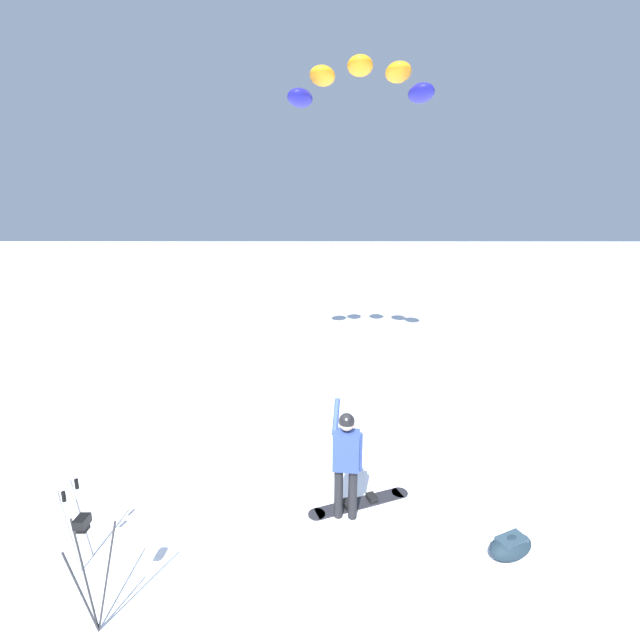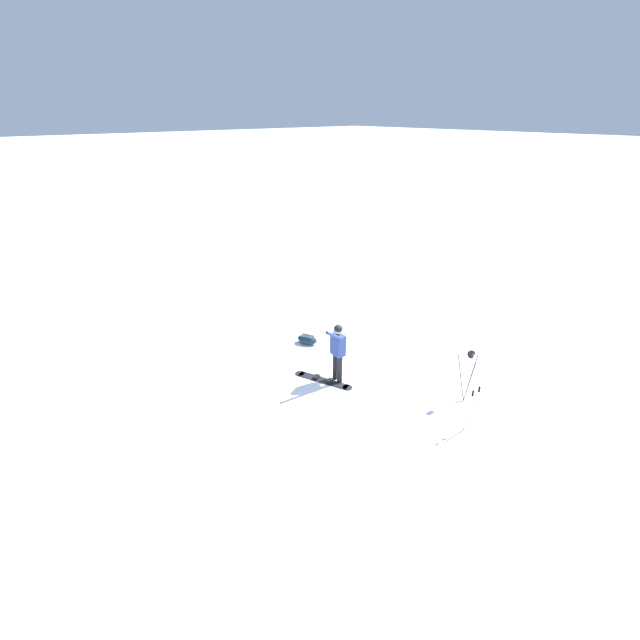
# 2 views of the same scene
# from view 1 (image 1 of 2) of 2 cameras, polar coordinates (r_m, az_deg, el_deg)

# --- Properties ---
(ground_plane) EXTENTS (300.00, 300.00, 0.00)m
(ground_plane) POSITION_cam_1_polar(r_m,az_deg,el_deg) (6.70, -1.92, -28.42)
(ground_plane) COLOR white
(snowboarder) EXTENTS (0.47, 0.71, 1.79)m
(snowboarder) POSITION_cam_1_polar(r_m,az_deg,el_deg) (6.39, 3.79, -18.66)
(snowboarder) COLOR black
(snowboarder) RESTS_ON ground_plane
(snowboard) EXTENTS (1.70, 0.82, 0.10)m
(snowboard) POSITION_cam_1_polar(r_m,az_deg,el_deg) (7.25, 5.73, -24.56)
(snowboard) COLOR black
(snowboard) RESTS_ON ground_plane
(traction_kite) EXTENTS (4.54, 1.71, 1.25)m
(traction_kite) POSITION_cam_1_polar(r_m,az_deg,el_deg) (14.02, 5.72, 30.90)
(traction_kite) COLOR navy
(gear_bag_large) EXTENTS (0.77, 0.61, 0.30)m
(gear_bag_large) POSITION_cam_1_polar(r_m,az_deg,el_deg) (6.84, 25.66, -27.16)
(gear_bag_large) COLOR #192833
(gear_bag_large) RESTS_ON ground_plane
(camera_tripod) EXTENTS (0.54, 0.50, 1.48)m
(camera_tripod) POSITION_cam_1_polar(r_m,az_deg,el_deg) (5.52, -30.44, -26.76)
(camera_tripod) COLOR #262628
(camera_tripod) RESTS_ON ground_plane
(ski_poles) EXTENTS (0.19, 0.30, 1.19)m
(ski_poles) POSITION_cam_1_polar(r_m,az_deg,el_deg) (6.65, -31.80, -22.40)
(ski_poles) COLOR gray
(ski_poles) RESTS_ON ground_plane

